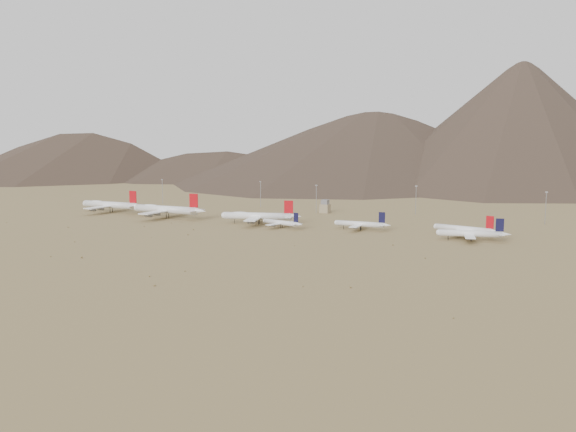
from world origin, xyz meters
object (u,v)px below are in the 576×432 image
at_px(widebody_centre, 166,209).
at_px(narrowbody_a, 282,223).
at_px(widebody_west, 110,205).
at_px(narrowbody_b, 361,224).
at_px(control_tower, 325,207).
at_px(widebody_east, 258,216).

xyz_separation_m(widebody_centre, narrowbody_a, (112.45, -7.86, -3.46)).
xyz_separation_m(widebody_west, narrowbody_b, (240.06, -1.68, -2.63)).
distance_m(narrowbody_b, control_tower, 105.56).
bearing_deg(narrowbody_b, widebody_centre, -178.90).
relative_size(widebody_centre, narrowbody_b, 1.73).
bearing_deg(widebody_centre, widebody_east, 1.53).
bearing_deg(narrowbody_b, control_tower, 124.77).
relative_size(widebody_east, control_tower, 5.18).
relative_size(widebody_west, narrowbody_b, 1.65).
xyz_separation_m(widebody_west, control_tower, (177.48, 83.32, -1.86)).
xyz_separation_m(widebody_centre, control_tower, (106.46, 92.94, -2.23)).
bearing_deg(narrowbody_b, widebody_west, 178.01).
bearing_deg(widebody_centre, control_tower, 41.09).
bearing_deg(control_tower, narrowbody_a, -86.60).
height_order(widebody_west, control_tower, widebody_west).
bearing_deg(widebody_east, control_tower, 61.45).
distance_m(widebody_centre, narrowbody_a, 112.78).
distance_m(widebody_west, narrowbody_b, 240.08).
height_order(widebody_centre, control_tower, widebody_centre).
height_order(narrowbody_a, narrowbody_b, narrowbody_b).
height_order(widebody_centre, narrowbody_b, widebody_centre).
xyz_separation_m(widebody_west, narrowbody_a, (183.47, -17.49, -3.09)).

